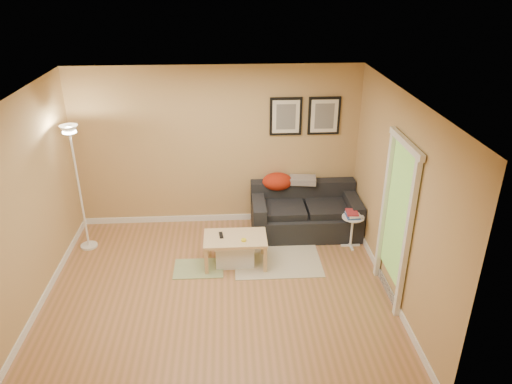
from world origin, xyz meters
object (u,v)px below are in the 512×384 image
(coffee_table, at_px, (236,251))
(storage_bin, at_px, (235,252))
(sofa, at_px, (305,211))
(book_stack, at_px, (353,214))
(side_table, at_px, (352,231))
(floor_lamp, at_px, (80,192))

(coffee_table, xyz_separation_m, storage_bin, (-0.01, 0.04, -0.05))
(storage_bin, bearing_deg, coffee_table, -74.98)
(coffee_table, relative_size, storage_bin, 1.58)
(sofa, xyz_separation_m, book_stack, (0.63, -0.48, 0.18))
(side_table, bearing_deg, floor_lamp, 176.80)
(storage_bin, bearing_deg, floor_lamp, 165.76)
(book_stack, height_order, floor_lamp, floor_lamp)
(storage_bin, bearing_deg, sofa, 36.07)
(sofa, relative_size, coffee_table, 1.92)
(floor_lamp, bearing_deg, sofa, 4.53)
(sofa, distance_m, side_table, 0.82)
(storage_bin, xyz_separation_m, side_table, (1.79, 0.34, 0.08))
(coffee_table, relative_size, side_table, 1.73)
(side_table, relative_size, floor_lamp, 0.26)
(side_table, distance_m, floor_lamp, 4.08)
(side_table, bearing_deg, sofa, 142.43)
(storage_bin, bearing_deg, book_stack, 11.35)
(book_stack, relative_size, floor_lamp, 0.13)
(sofa, relative_size, book_stack, 6.70)
(storage_bin, distance_m, book_stack, 1.85)
(sofa, xyz_separation_m, storage_bin, (-1.15, -0.83, -0.20))
(sofa, xyz_separation_m, floor_lamp, (-3.38, -0.27, 0.55))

